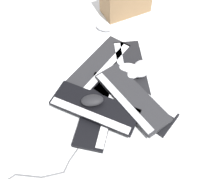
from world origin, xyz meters
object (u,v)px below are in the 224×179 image
at_px(mouse_2, 137,72).
at_px(mouse_3, 129,68).
at_px(keyboard_4, 95,108).
at_px(mouse_0, 92,100).
at_px(keyboard_1, 131,71).
at_px(mouse_5, 135,72).
at_px(keyboard_0, 135,102).
at_px(keyboard_3, 99,109).
at_px(mouse_1, 104,27).
at_px(mouse_4, 139,67).
at_px(keyboard_5, 131,97).
at_px(keyboard_2, 99,65).

xyz_separation_m(mouse_2, mouse_3, (-0.05, -0.01, 0.00)).
distance_m(keyboard_4, mouse_0, 0.04).
bearing_deg(keyboard_1, mouse_5, -14.77).
bearing_deg(keyboard_0, keyboard_3, -115.39).
bearing_deg(mouse_5, mouse_1, 60.43).
height_order(keyboard_0, mouse_5, mouse_5).
xyz_separation_m(mouse_2, mouse_4, (-0.02, 0.03, 0.00)).
height_order(keyboard_3, mouse_0, mouse_0).
xyz_separation_m(keyboard_1, mouse_1, (-0.38, 0.10, 0.01)).
relative_size(keyboard_1, keyboard_4, 0.99).
bearing_deg(mouse_1, keyboard_0, -50.00).
distance_m(keyboard_5, mouse_1, 0.57).
bearing_deg(keyboard_3, mouse_2, 97.64).
distance_m(mouse_2, mouse_4, 0.04).
bearing_deg(keyboard_5, mouse_1, 156.64).
bearing_deg(mouse_3, keyboard_1, 39.79).
xyz_separation_m(keyboard_3, mouse_3, (-0.09, 0.27, 0.04)).
bearing_deg(mouse_1, keyboard_1, -42.94).
xyz_separation_m(mouse_3, mouse_5, (0.04, 0.01, 0.00)).
distance_m(keyboard_3, mouse_1, 0.60).
xyz_separation_m(keyboard_4, mouse_1, (-0.46, 0.41, -0.02)).
xyz_separation_m(keyboard_2, keyboard_5, (0.30, -0.02, 0.03)).
bearing_deg(mouse_5, mouse_2, -71.32).
xyz_separation_m(mouse_0, mouse_3, (-0.06, 0.29, -0.03)).
xyz_separation_m(keyboard_3, mouse_5, (-0.05, 0.28, 0.04)).
height_order(mouse_0, mouse_4, mouse_0).
height_order(keyboard_2, keyboard_5, keyboard_5).
distance_m(mouse_1, mouse_5, 0.43).
relative_size(keyboard_0, mouse_5, 4.20).
height_order(mouse_2, mouse_4, same).
distance_m(mouse_3, mouse_4, 0.06).
relative_size(keyboard_5, mouse_2, 4.04).
height_order(mouse_4, mouse_5, same).
height_order(mouse_0, mouse_3, mouse_0).
bearing_deg(keyboard_0, mouse_5, 140.53).
height_order(mouse_1, mouse_4, mouse_4).
bearing_deg(mouse_5, keyboard_3, 174.64).
bearing_deg(mouse_0, keyboard_4, 108.54).
distance_m(keyboard_1, mouse_5, 0.05).
xyz_separation_m(keyboard_4, keyboard_5, (0.07, 0.18, 0.00)).
height_order(keyboard_0, mouse_4, mouse_4).
relative_size(mouse_1, mouse_3, 1.00).
distance_m(keyboard_2, mouse_0, 0.29).
bearing_deg(mouse_0, keyboard_1, -137.71).
bearing_deg(mouse_4, mouse_2, 5.94).
bearing_deg(keyboard_3, keyboard_1, 106.58).
bearing_deg(mouse_4, keyboard_1, -66.10).
bearing_deg(keyboard_3, keyboard_4, -102.17).
xyz_separation_m(keyboard_1, mouse_0, (0.06, -0.31, 0.07)).
distance_m(keyboard_1, mouse_2, 0.06).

